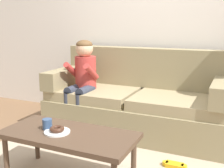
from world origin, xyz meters
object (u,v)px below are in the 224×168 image
couch (137,103)px  person_child (82,76)px  toy_controller (174,166)px  donut (57,129)px  coffee_table (69,138)px  mug (47,124)px

couch → person_child: size_ratio=1.92×
couch → toy_controller: bearing=-50.0°
donut → toy_controller: 1.12m
coffee_table → donut: bearing=-154.8°
person_child → toy_controller: person_child is taller
toy_controller → donut: bearing=-171.4°
person_child → donut: person_child is taller
couch → donut: size_ratio=17.64×
coffee_table → donut: (-0.08, -0.04, 0.08)m
person_child → couch: bearing=18.5°
person_child → donut: bearing=-69.6°
coffee_table → toy_controller: coffee_table is taller
donut → toy_controller: donut is taller
person_child → mug: person_child is taller
couch → mug: couch is taller
donut → mug: (-0.12, 0.03, 0.01)m
person_child → mug: bearing=-74.6°
coffee_table → couch: bearing=84.5°
coffee_table → toy_controller: size_ratio=4.90×
donut → toy_controller: size_ratio=0.53×
couch → donut: (-0.21, -1.36, 0.11)m
coffee_table → toy_controller: 1.01m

